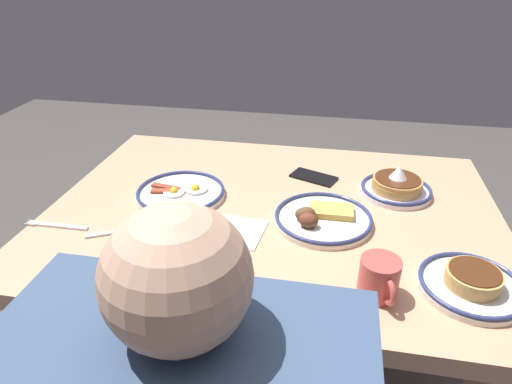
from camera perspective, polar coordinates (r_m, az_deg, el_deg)
name	(u,v)px	position (r m, az deg, el deg)	size (l,w,h in m)	color
ground_plane	(269,382)	(1.78, 1.70, -23.12)	(6.00, 6.00, 0.00)	#46423F
dining_table	(272,240)	(1.34, 2.09, -6.16)	(1.27, 0.94, 0.74)	tan
plate_near_main	(396,187)	(1.41, 17.53, 0.67)	(0.21, 0.21, 0.09)	white
plate_center_pancakes	(321,218)	(1.22, 8.38, -3.29)	(0.27, 0.27, 0.05)	silver
plate_far_companion	(472,283)	(1.09, 25.86, -10.48)	(0.22, 0.22, 0.05)	silver
plate_far_side	(181,192)	(1.36, -9.59, -0.05)	(0.27, 0.27, 0.04)	white
coffee_mug	(379,278)	(0.99, 15.51, -10.53)	(0.09, 0.11, 0.09)	#BF4C47
drinking_glass	(212,255)	(0.99, -5.67, -7.98)	(0.07, 0.07, 0.14)	silver
cell_phone	(314,177)	(1.46, 7.38, 1.90)	(0.14, 0.07, 0.01)	black
paper_napkin	(234,231)	(1.18, -2.78, -5.03)	(0.15, 0.14, 0.00)	white
fork_near	(56,226)	(1.31, -24.17, -3.94)	(0.18, 0.02, 0.01)	silver
tea_spoon	(132,229)	(1.23, -15.55, -4.57)	(0.17, 0.10, 0.01)	silver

